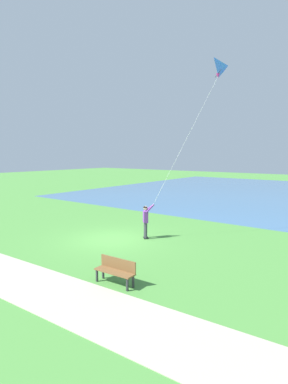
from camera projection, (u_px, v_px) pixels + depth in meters
name	position (u px, v px, depth m)	size (l,w,h in m)	color
ground_plane	(112.00, 239.00, 16.07)	(120.00, 120.00, 0.00)	#4C8E3D
walkway_path	(38.00, 286.00, 10.34)	(2.40, 32.00, 0.02)	#B7AD99
person_kite_flyer	(146.00, 219.00, 16.13)	(0.60, 0.59, 1.83)	#232328
flying_kite	(213.00, 68.00, 15.82)	(3.21, 2.81, 7.56)	blue
park_bench_near_walkway	(116.00, 269.00, 10.52)	(0.51, 1.52, 0.88)	brown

